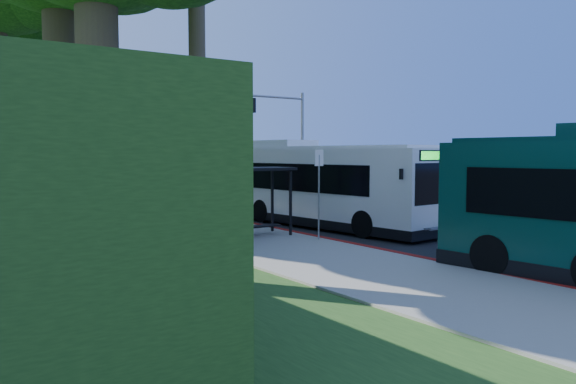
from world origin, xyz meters
TOP-DOWN VIEW (x-y plane):
  - ground at (0.00, 0.00)m, footprint 140.00×140.00m
  - sidewalk at (-7.30, 0.00)m, footprint 4.50×70.00m
  - red_curb at (-5.00, -4.00)m, footprint 0.25×30.00m
  - grass_verge at (-13.00, 5.00)m, footprint 8.00×70.00m
  - bus_shelter at (-7.26, -2.86)m, footprint 3.20×1.51m
  - stop_sign_pole at (-5.40, -5.00)m, footprint 0.35×0.06m
  - traffic_signal_pole at (3.78, 10.00)m, footprint 4.10×0.30m
  - tree_2 at (-11.89, 15.98)m, footprint 8.82×8.40m
  - white_bus at (-2.61, -0.99)m, footprint 3.74×12.37m
  - pickup at (0.93, 6.34)m, footprint 3.72×5.96m

SIDE VIEW (x-z plane):
  - ground at x=0.00m, z-range 0.00..0.00m
  - grass_verge at x=-13.00m, z-range 0.00..0.06m
  - sidewalk at x=-7.30m, z-range 0.00..0.12m
  - red_curb at x=-5.00m, z-range 0.00..0.13m
  - pickup at x=0.93m, z-range 0.00..1.54m
  - white_bus at x=-2.61m, z-range -0.04..3.59m
  - bus_shelter at x=-7.26m, z-range 0.53..3.08m
  - stop_sign_pole at x=-5.40m, z-range 0.50..3.67m
  - traffic_signal_pole at x=3.78m, z-range 0.92..7.92m
  - tree_2 at x=-11.89m, z-range 2.92..18.04m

